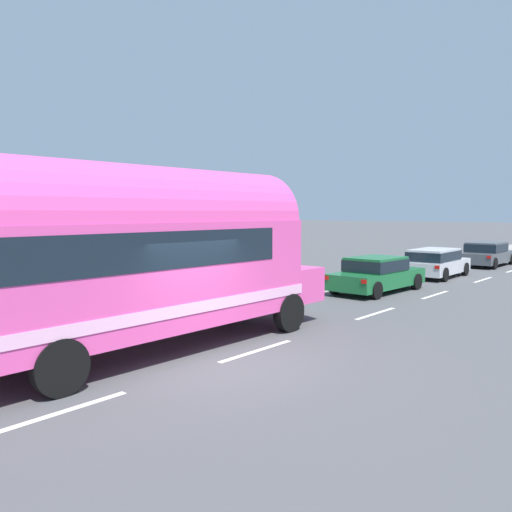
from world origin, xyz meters
name	(u,v)px	position (x,y,z in m)	size (l,w,h in m)	color
ground_plane	(215,364)	(0.00, 0.00, 0.00)	(300.00, 300.00, 0.00)	#4C4C4F
lane_markings	(388,285)	(-2.54, 12.90, 0.00)	(3.74, 80.00, 0.01)	silver
sidewalk_slab	(310,286)	(-4.53, 10.00, 0.07)	(1.83, 90.00, 0.15)	gray
painted_bus	(128,250)	(-1.82, -0.78, 2.30)	(2.70, 10.86, 4.12)	#EA4C9E
car_lead	(377,273)	(-2.03, 10.87, 0.74)	(2.08, 4.68, 1.37)	#196633
car_second	(436,261)	(-1.99, 16.70, 0.78)	(1.99, 4.36, 1.37)	silver
car_third	(486,253)	(-1.83, 23.83, 0.75)	(2.01, 4.75, 1.37)	#474C51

